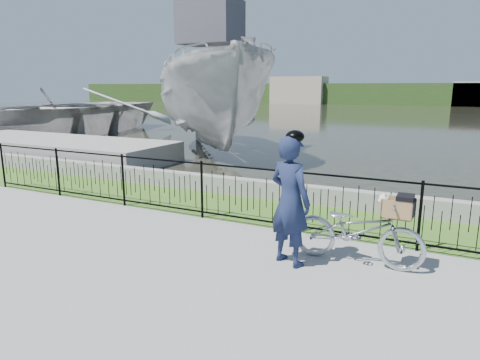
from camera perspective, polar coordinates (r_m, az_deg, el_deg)
The scene contains 13 objects.
ground at distance 6.86m, azimuth -4.81°, elevation -9.71°, with size 120.00×120.00×0.00m, color gray.
grass_strip at distance 9.05m, azimuth 3.71°, elevation -4.13°, with size 60.00×2.00×0.01m, color #406A21.
water at distance 38.65m, azimuth 21.50°, elevation 7.72°, with size 120.00×120.00×0.00m, color #27281E.
quay_wall at distance 9.90m, azimuth 5.95°, elevation -1.55°, with size 60.00×0.30×0.40m, color gray.
fence at distance 8.02m, azimuth 1.01°, elevation -2.05°, with size 14.00×0.06×1.15m, color black, non-canonical shape.
far_treeline at distance 65.52m, azimuth 23.79°, elevation 10.42°, with size 120.00×6.00×3.00m, color #2B471B.
far_building_left at distance 66.91m, azimuth 7.87°, elevation 11.79°, with size 8.00×4.00×4.00m, color #A69885.
far_building_right at distance 63.99m, azimuth 29.16°, elevation 9.98°, with size 6.00×3.00×3.20m, color #A69885.
dock at distance 17.36m, azimuth -24.20°, elevation 3.94°, with size 10.00×3.00×0.70m, color gray.
bicycle_rig at distance 6.54m, azimuth 15.43°, elevation -6.42°, with size 1.92×0.67×1.13m.
cyclist at distance 6.22m, azimuth 6.69°, elevation -2.62°, with size 0.81×0.68×1.98m.
boat_near at distance 17.05m, azimuth -3.85°, elevation 10.66°, with size 9.43×10.27×5.73m.
boat_far at distance 25.61m, azimuth -22.13°, elevation 8.54°, with size 9.90×12.96×2.51m.
Camera 1 is at (3.31, -5.43, 2.57)m, focal length 32.00 mm.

